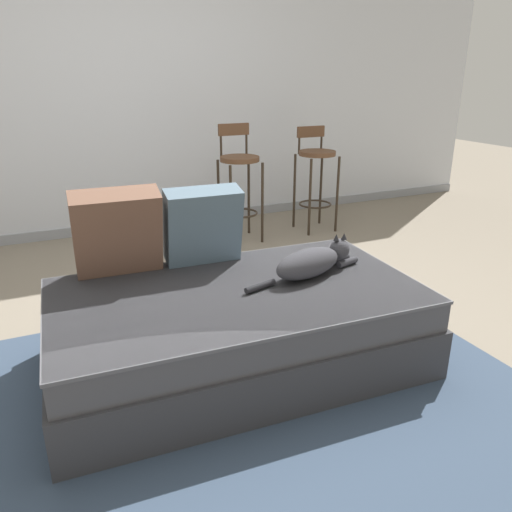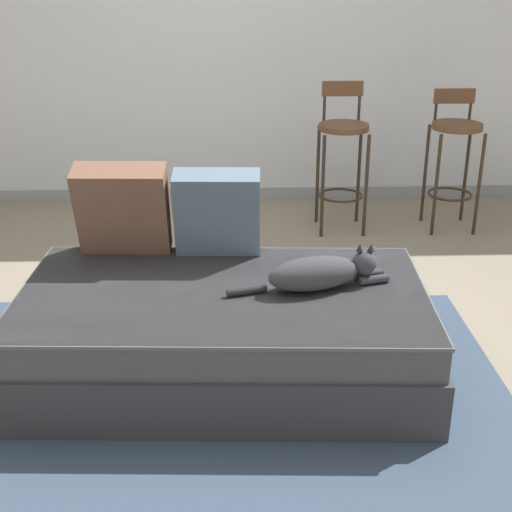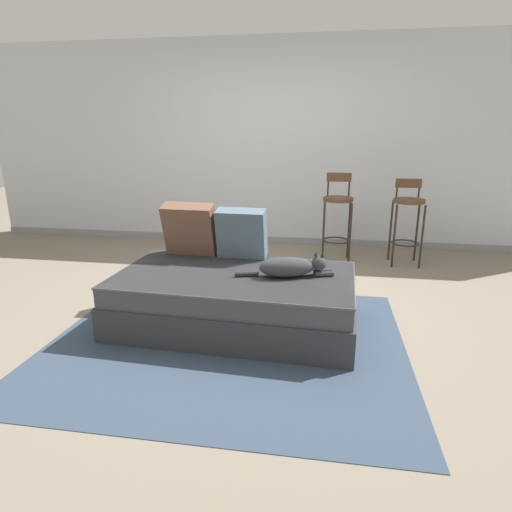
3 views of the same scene
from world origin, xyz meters
The scene contains 10 objects.
ground_plane centered at (0.00, 0.00, 0.00)m, with size 16.00×16.00×0.00m, color slate.
wall_back_panel centered at (0.00, 2.25, 1.30)m, with size 8.00×0.10×2.60m, color silver.
wall_baseboard_trim centered at (0.00, 2.20, 0.04)m, with size 8.00×0.02×0.09m, color gray.
area_rug centered at (0.00, -0.70, 0.00)m, with size 2.53×2.14×0.01m, color #334256.
couch centered at (0.00, -0.40, 0.22)m, with size 1.88×1.12×0.42m.
throw_pillow_corner centered at (-0.48, 0.04, 0.66)m, with size 0.45×0.29×0.47m.
throw_pillow_middle centered at (-0.03, 0.02, 0.64)m, with size 0.42×0.25×0.43m.
cat centered at (0.43, -0.39, 0.50)m, with size 0.74×0.27×0.19m.
bar_stool_near_window centered at (0.81, 1.50, 0.59)m, with size 0.34×0.34×1.01m.
bar_stool_by_doorway centered at (1.58, 1.50, 0.59)m, with size 0.34×0.34×0.96m.
Camera 2 is at (0.04, -3.25, 1.78)m, focal length 50.00 mm.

